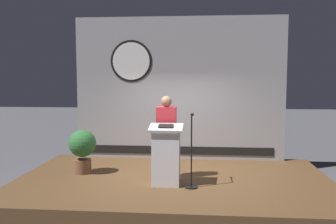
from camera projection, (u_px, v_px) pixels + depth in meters
ground_plane at (173, 192)px, 7.69m from camera, size 40.00×40.00×0.00m
stage_platform at (173, 185)px, 7.68m from camera, size 6.40×4.00×0.30m
banner_display at (178, 89)px, 9.33m from camera, size 5.22×0.12×3.55m
podium at (166, 155)px, 7.14m from camera, size 0.64×0.50×1.18m
speaker_person at (166, 136)px, 7.59m from camera, size 0.40×0.26×1.69m
microphone_stand at (191, 162)px, 7.01m from camera, size 0.24×0.52×1.40m
potted_plant at (83, 147)px, 8.01m from camera, size 0.58×0.58×0.94m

